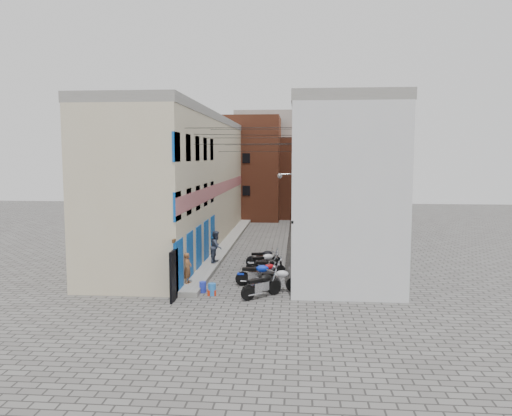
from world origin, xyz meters
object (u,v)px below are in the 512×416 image
(motorcycle_b, at_px, (277,279))
(person_b, at_px, (216,247))
(motorcycle_d, at_px, (266,271))
(person_a, at_px, (188,268))
(motorcycle_c, at_px, (258,273))
(red_crate, at_px, (212,293))
(motorcycle_e, at_px, (268,266))
(water_jug_near, at_px, (212,289))
(motorcycle_f, at_px, (264,261))
(motorcycle_a, at_px, (261,284))
(water_jug_far, at_px, (203,287))
(motorcycle_g, at_px, (264,257))

(motorcycle_b, distance_m, person_b, 6.14)
(motorcycle_d, bearing_deg, motorcycle_b, -1.46)
(person_a, bearing_deg, motorcycle_c, -70.05)
(person_b, bearing_deg, red_crate, -168.00)
(motorcycle_e, distance_m, red_crate, 4.50)
(motorcycle_d, bearing_deg, water_jug_near, -58.14)
(motorcycle_c, xyz_separation_m, person_b, (-2.65, 3.98, 0.52))
(person_a, relative_size, person_b, 0.81)
(motorcycle_b, bearing_deg, motorcycle_f, -168.64)
(motorcycle_a, xyz_separation_m, red_crate, (-2.25, 0.17, -0.49))
(person_b, bearing_deg, water_jug_far, -172.62)
(motorcycle_b, xyz_separation_m, motorcycle_d, (-0.66, 1.98, -0.10))
(motorcycle_f, bearing_deg, motorcycle_a, -22.93)
(motorcycle_c, distance_m, motorcycle_e, 2.11)
(water_jug_near, bearing_deg, person_b, 97.39)
(motorcycle_d, relative_size, water_jug_near, 3.27)
(motorcycle_c, xyz_separation_m, water_jug_far, (-2.41, -1.36, -0.37))
(red_crate, bearing_deg, motorcycle_b, 16.23)
(motorcycle_c, bearing_deg, red_crate, -47.73)
(motorcycle_f, height_order, water_jug_far, motorcycle_f)
(motorcycle_d, distance_m, person_a, 4.00)
(motorcycle_e, relative_size, person_b, 1.03)
(motorcycle_f, bearing_deg, motorcycle_b, -12.85)
(motorcycle_a, xyz_separation_m, motorcycle_f, (-0.20, 4.92, -0.03))
(motorcycle_b, bearing_deg, motorcycle_d, -162.73)
(red_crate, bearing_deg, motorcycle_d, 51.49)
(motorcycle_a, relative_size, motorcycle_f, 1.04)
(motorcycle_e, height_order, water_jug_near, motorcycle_e)
(motorcycle_b, relative_size, motorcycle_d, 1.19)
(motorcycle_g, distance_m, water_jug_near, 6.13)
(motorcycle_d, distance_m, person_b, 4.24)
(motorcycle_g, height_order, person_b, person_b)
(motorcycle_f, bearing_deg, person_a, -67.57)
(motorcycle_c, xyz_separation_m, motorcycle_f, (0.12, 2.95, -0.03))
(motorcycle_g, relative_size, water_jug_near, 3.70)
(motorcycle_d, xyz_separation_m, motorcycle_g, (-0.31, 2.99, 0.07))
(motorcycle_b, bearing_deg, person_a, -93.93)
(motorcycle_f, bearing_deg, motorcycle_e, -9.91)
(motorcycle_b, height_order, motorcycle_f, motorcycle_b)
(motorcycle_d, distance_m, motorcycle_g, 3.01)
(red_crate, bearing_deg, motorcycle_f, 66.69)
(person_b, relative_size, water_jug_far, 3.58)
(motorcycle_e, bearing_deg, motorcycle_g, 179.97)
(motorcycle_b, xyz_separation_m, motorcycle_g, (-0.96, 4.97, -0.03))
(motorcycle_d, height_order, red_crate, motorcycle_d)
(person_a, distance_m, person_b, 4.75)
(motorcycle_c, xyz_separation_m, motorcycle_d, (0.33, 1.04, -0.11))
(water_jug_near, xyz_separation_m, red_crate, (-0.02, 0.00, -0.15))
(motorcycle_d, relative_size, water_jug_far, 3.55)
(motorcycle_f, height_order, water_jug_near, motorcycle_f)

